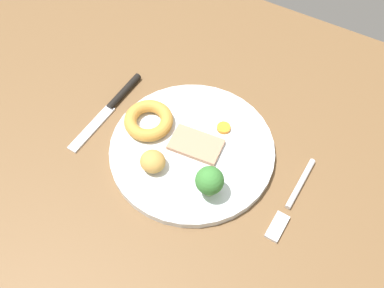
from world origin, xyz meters
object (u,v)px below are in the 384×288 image
(roast_potato_left, at_px, (153,161))
(knife, at_px, (113,104))
(carrot_coin_front, at_px, (224,128))
(dinner_plate, at_px, (192,150))
(yorkshire_pudding, at_px, (149,120))
(fork, at_px, (291,201))
(broccoli_floret, at_px, (210,181))
(meat_slice_main, at_px, (196,145))

(roast_potato_left, bearing_deg, knife, -30.03)
(carrot_coin_front, distance_m, knife, 0.20)
(knife, bearing_deg, dinner_plate, 87.30)
(dinner_plate, relative_size, roast_potato_left, 6.60)
(dinner_plate, height_order, carrot_coin_front, carrot_coin_front)
(dinner_plate, xyz_separation_m, carrot_coin_front, (-0.03, -0.06, 0.01))
(dinner_plate, bearing_deg, yorkshire_pudding, -3.72)
(yorkshire_pudding, xyz_separation_m, fork, (-0.26, 0.01, -0.02))
(yorkshire_pudding, relative_size, broccoli_floret, 1.47)
(knife, bearing_deg, broccoli_floret, 75.14)
(dinner_plate, xyz_separation_m, roast_potato_left, (0.03, 0.06, 0.02))
(meat_slice_main, relative_size, broccoli_floret, 1.49)
(dinner_plate, xyz_separation_m, broccoli_floret, (-0.06, 0.06, 0.04))
(carrot_coin_front, bearing_deg, fork, 157.16)
(meat_slice_main, bearing_deg, roast_potato_left, 59.24)
(dinner_plate, distance_m, broccoli_floret, 0.09)
(broccoli_floret, bearing_deg, dinner_plate, -42.95)
(meat_slice_main, relative_size, carrot_coin_front, 3.63)
(broccoli_floret, bearing_deg, carrot_coin_front, -73.77)
(fork, xyz_separation_m, knife, (0.34, -0.02, 0.00))
(roast_potato_left, relative_size, fork, 0.26)
(dinner_plate, relative_size, carrot_coin_front, 11.72)
(broccoli_floret, bearing_deg, knife, -17.66)
(meat_slice_main, relative_size, fork, 0.53)
(dinner_plate, bearing_deg, meat_slice_main, -125.33)
(meat_slice_main, bearing_deg, carrot_coin_front, -114.43)
(fork, bearing_deg, dinner_plate, -89.36)
(roast_potato_left, xyz_separation_m, broccoli_floret, (-0.09, -0.00, 0.02))
(yorkshire_pudding, xyz_separation_m, knife, (0.08, -0.01, -0.02))
(broccoli_floret, xyz_separation_m, knife, (0.23, -0.07, -0.04))
(knife, bearing_deg, yorkshire_pudding, 85.49)
(meat_slice_main, bearing_deg, knife, -3.48)
(dinner_plate, distance_m, yorkshire_pudding, 0.09)
(carrot_coin_front, bearing_deg, knife, 11.97)
(roast_potato_left, bearing_deg, dinner_plate, -120.31)
(meat_slice_main, distance_m, broccoli_floret, 0.09)
(meat_slice_main, relative_size, knife, 0.44)
(meat_slice_main, relative_size, roast_potato_left, 2.04)
(meat_slice_main, height_order, yorkshire_pudding, yorkshire_pudding)
(fork, bearing_deg, broccoli_floret, -63.37)
(meat_slice_main, xyz_separation_m, roast_potato_left, (0.04, 0.07, 0.01))
(dinner_plate, distance_m, roast_potato_left, 0.07)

